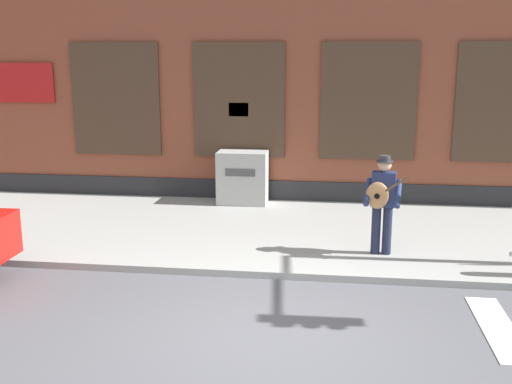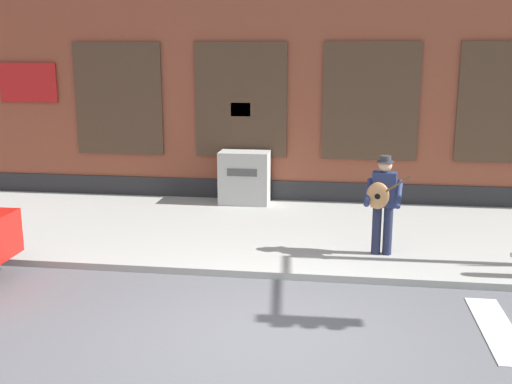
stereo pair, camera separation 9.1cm
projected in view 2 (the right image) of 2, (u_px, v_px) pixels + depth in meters
name	position (u px, v px, depth m)	size (l,w,h in m)	color
ground_plane	(267.00, 335.00, 7.25)	(160.00, 160.00, 0.00)	#56565B
sidewalk	(295.00, 232.00, 11.31)	(28.00, 4.73, 0.11)	#9E9E99
building_backdrop	(310.00, 65.00, 14.85)	(28.00, 4.06, 6.17)	brown
busker	(383.00, 199.00, 9.67)	(0.72, 0.59, 1.64)	#1E233D
utility_box	(244.00, 178.00, 13.20)	(1.09, 0.66, 1.16)	#ADADA8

